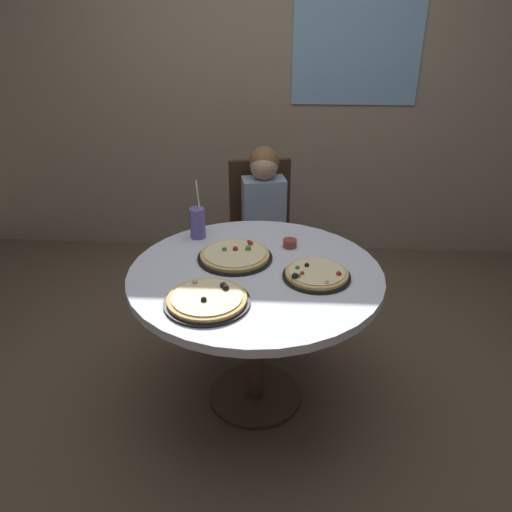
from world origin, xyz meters
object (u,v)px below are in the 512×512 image
object	(u,v)px
dining_table	(255,290)
pizza_cheese	(316,274)
chair_wooden	(262,226)
sauce_bowl	(290,243)
diner_child	(265,244)
pizza_pepperoni	(207,300)
soda_cup	(197,223)
pizza_veggie	(235,256)

from	to	relation	value
dining_table	pizza_cheese	bearing A→B (deg)	-10.11
chair_wooden	pizza_cheese	xyz separation A→B (m)	(0.29, -1.06, 0.24)
pizza_cheese	dining_table	bearing A→B (deg)	169.89
dining_table	chair_wooden	bearing A→B (deg)	90.97
chair_wooden	sauce_bowl	distance (m)	0.81
dining_table	sauce_bowl	size ratio (longest dim) A/B	16.70
chair_wooden	diner_child	distance (m)	0.19
chair_wooden	diner_child	size ratio (longest dim) A/B	0.88
pizza_pepperoni	soda_cup	distance (m)	0.65
pizza_veggie	pizza_pepperoni	xyz separation A→B (m)	(-0.08, -0.40, 0.00)
chair_wooden	pizza_cheese	world-z (taller)	chair_wooden
dining_table	pizza_pepperoni	distance (m)	0.36
diner_child	soda_cup	size ratio (longest dim) A/B	3.52
soda_cup	sauce_bowl	distance (m)	0.49
soda_cup	diner_child	bearing A→B (deg)	55.51
dining_table	sauce_bowl	world-z (taller)	sauce_bowl
pizza_veggie	dining_table	bearing A→B (deg)	-47.61
pizza_veggie	pizza_cheese	size ratio (longest dim) A/B	1.18
chair_wooden	pizza_veggie	world-z (taller)	chair_wooden
diner_child	pizza_veggie	xyz separation A→B (m)	(-0.12, -0.72, 0.28)
dining_table	soda_cup	size ratio (longest dim) A/B	3.81
diner_child	pizza_pepperoni	bearing A→B (deg)	-99.88
dining_table	pizza_veggie	size ratio (longest dim) A/B	3.26
diner_child	soda_cup	world-z (taller)	diner_child
pizza_cheese	soda_cup	xyz separation A→B (m)	(-0.59, 0.40, 0.06)
dining_table	soda_cup	world-z (taller)	soda_cup
pizza_veggie	soda_cup	size ratio (longest dim) A/B	1.17
diner_child	pizza_cheese	distance (m)	0.96
dining_table	sauce_bowl	distance (m)	0.33
diner_child	pizza_pepperoni	size ratio (longest dim) A/B	3.04
dining_table	pizza_veggie	distance (m)	0.19
pizza_veggie	pizza_pepperoni	world-z (taller)	same
pizza_veggie	sauce_bowl	size ratio (longest dim) A/B	5.13
diner_child	pizza_cheese	world-z (taller)	diner_child
pizza_veggie	soda_cup	xyz separation A→B (m)	(-0.22, 0.23, 0.06)
pizza_veggie	pizza_cheese	world-z (taller)	same
dining_table	chair_wooden	xyz separation A→B (m)	(-0.02, 1.01, -0.12)
sauce_bowl	dining_table	bearing A→B (deg)	-121.47
chair_wooden	pizza_pepperoni	bearing A→B (deg)	-97.18
chair_wooden	soda_cup	bearing A→B (deg)	-114.44
pizza_pepperoni	soda_cup	xyz separation A→B (m)	(-0.14, 0.63, 0.06)
pizza_pepperoni	pizza_cheese	bearing A→B (deg)	27.47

